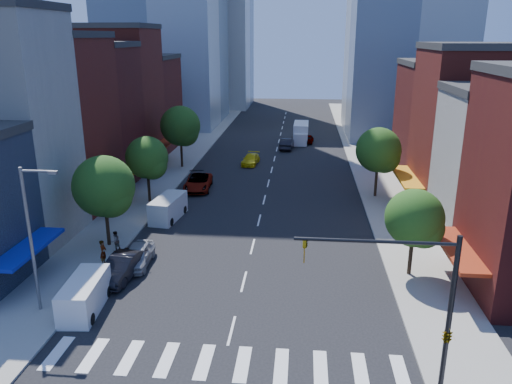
% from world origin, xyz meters
% --- Properties ---
extents(ground, '(220.00, 220.00, 0.00)m').
position_xyz_m(ground, '(0.00, 0.00, 0.00)').
color(ground, black).
rests_on(ground, ground).
extents(sidewalk_left, '(5.00, 120.00, 0.15)m').
position_xyz_m(sidewalk_left, '(-12.50, 40.00, 0.07)').
color(sidewalk_left, gray).
rests_on(sidewalk_left, ground).
extents(sidewalk_right, '(5.00, 120.00, 0.15)m').
position_xyz_m(sidewalk_right, '(12.50, 40.00, 0.07)').
color(sidewalk_right, gray).
rests_on(sidewalk_right, ground).
extents(crosswalk, '(19.00, 3.00, 0.01)m').
position_xyz_m(crosswalk, '(0.00, -3.00, 0.01)').
color(crosswalk, silver).
rests_on(crosswalk, ground).
extents(bldg_left_2, '(12.00, 9.00, 16.00)m').
position_xyz_m(bldg_left_2, '(-21.00, 20.50, 8.00)').
color(bldg_left_2, maroon).
rests_on(bldg_left_2, ground).
extents(bldg_left_3, '(12.00, 8.00, 15.00)m').
position_xyz_m(bldg_left_3, '(-21.00, 29.00, 7.50)').
color(bldg_left_3, '#541515').
rests_on(bldg_left_3, ground).
extents(bldg_left_4, '(12.00, 9.00, 17.00)m').
position_xyz_m(bldg_left_4, '(-21.00, 37.50, 8.50)').
color(bldg_left_4, maroon).
rests_on(bldg_left_4, ground).
extents(bldg_left_5, '(12.00, 10.00, 13.00)m').
position_xyz_m(bldg_left_5, '(-21.00, 47.00, 6.50)').
color(bldg_left_5, '#541515').
rests_on(bldg_left_5, ground).
extents(bldg_right_2, '(12.00, 10.00, 15.00)m').
position_xyz_m(bldg_right_2, '(21.00, 24.00, 7.50)').
color(bldg_right_2, maroon).
rests_on(bldg_right_2, ground).
extents(bldg_right_3, '(12.00, 10.00, 13.00)m').
position_xyz_m(bldg_right_3, '(21.00, 34.00, 6.50)').
color(bldg_right_3, '#541515').
rests_on(bldg_right_3, ground).
extents(traffic_signal, '(7.24, 2.24, 8.00)m').
position_xyz_m(traffic_signal, '(9.94, -4.50, 4.16)').
color(traffic_signal, black).
rests_on(traffic_signal, sidewalk_right).
extents(streetlight, '(2.25, 0.25, 9.00)m').
position_xyz_m(streetlight, '(-11.81, 1.00, 5.28)').
color(streetlight, slate).
rests_on(streetlight, sidewalk_left).
extents(tree_left_near, '(4.80, 4.80, 7.30)m').
position_xyz_m(tree_left_near, '(-11.35, 10.92, 4.87)').
color(tree_left_near, black).
rests_on(tree_left_near, sidewalk_left).
extents(tree_left_mid, '(4.20, 4.20, 6.65)m').
position_xyz_m(tree_left_mid, '(-11.35, 21.92, 4.53)').
color(tree_left_mid, black).
rests_on(tree_left_mid, sidewalk_left).
extents(tree_left_far, '(5.00, 5.00, 7.75)m').
position_xyz_m(tree_left_far, '(-11.35, 35.92, 5.20)').
color(tree_left_far, black).
rests_on(tree_left_far, sidewalk_left).
extents(tree_right_near, '(4.00, 4.00, 6.20)m').
position_xyz_m(tree_right_near, '(11.65, 7.92, 4.19)').
color(tree_right_near, black).
rests_on(tree_right_near, sidewalk_right).
extents(tree_right_far, '(4.60, 4.60, 7.20)m').
position_xyz_m(tree_right_far, '(11.65, 25.92, 4.86)').
color(tree_right_far, black).
rests_on(tree_right_far, sidewalk_right).
extents(parked_car_front, '(2.09, 4.65, 1.55)m').
position_xyz_m(parked_car_front, '(-8.07, 7.84, 0.78)').
color(parked_car_front, '#9D9DA1').
rests_on(parked_car_front, ground).
extents(parked_car_second, '(2.25, 5.15, 1.65)m').
position_xyz_m(parked_car_second, '(-8.50, 5.77, 0.82)').
color(parked_car_second, black).
rests_on(parked_car_second, ground).
extents(parked_car_third, '(3.11, 6.02, 1.62)m').
position_xyz_m(parked_car_third, '(-7.50, 26.89, 0.81)').
color(parked_car_third, '#999999').
rests_on(parked_car_third, ground).
extents(parked_car_rear, '(2.54, 4.91, 1.36)m').
position_xyz_m(parked_car_rear, '(-8.03, 27.88, 0.68)').
color(parked_car_rear, black).
rests_on(parked_car_rear, ground).
extents(cargo_van_near, '(2.31, 4.92, 2.04)m').
position_xyz_m(cargo_van_near, '(-9.28, 1.29, 1.01)').
color(cargo_van_near, silver).
rests_on(cargo_van_near, ground).
extents(cargo_van_far, '(2.58, 5.14, 2.10)m').
position_xyz_m(cargo_van_far, '(-8.40, 17.53, 1.04)').
color(cargo_van_far, silver).
rests_on(cargo_van_far, ground).
extents(taxi, '(2.30, 4.73, 1.33)m').
position_xyz_m(taxi, '(-2.94, 38.55, 0.66)').
color(taxi, '#DBC40B').
rests_on(taxi, ground).
extents(traffic_car_oncoming, '(2.14, 5.04, 1.62)m').
position_xyz_m(traffic_car_oncoming, '(1.50, 48.29, 0.81)').
color(traffic_car_oncoming, black).
rests_on(traffic_car_oncoming, ground).
extents(traffic_car_far, '(1.92, 4.07, 1.34)m').
position_xyz_m(traffic_car_far, '(4.65, 53.05, 0.67)').
color(traffic_car_far, '#999999').
rests_on(traffic_car_far, ground).
extents(box_truck, '(2.41, 7.42, 2.97)m').
position_xyz_m(box_truck, '(3.47, 53.50, 1.41)').
color(box_truck, silver).
rests_on(box_truck, ground).
extents(pedestrian_near, '(0.50, 0.72, 1.88)m').
position_xyz_m(pedestrian_near, '(-10.50, 7.45, 1.09)').
color(pedestrian_near, '#999999').
rests_on(pedestrian_near, sidewalk_left).
extents(pedestrian_far, '(0.93, 0.99, 1.62)m').
position_xyz_m(pedestrian_far, '(-10.50, 9.84, 0.96)').
color(pedestrian_far, '#999999').
rests_on(pedestrian_far, sidewalk_left).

